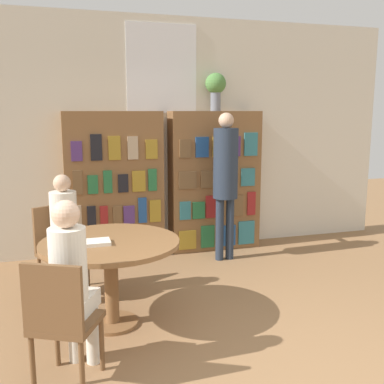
% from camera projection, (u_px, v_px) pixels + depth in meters
% --- Properties ---
extents(wall_back, '(6.40, 0.07, 3.00)m').
position_uv_depth(wall_back, '(162.00, 136.00, 5.83)').
color(wall_back, beige).
rests_on(wall_back, ground_plane).
extents(bookshelf_left, '(1.20, 0.34, 1.82)m').
position_uv_depth(bookshelf_left, '(115.00, 186.00, 5.57)').
color(bookshelf_left, brown).
rests_on(bookshelf_left, ground_plane).
extents(bookshelf_right, '(1.20, 0.34, 1.82)m').
position_uv_depth(bookshelf_right, '(214.00, 181.00, 5.94)').
color(bookshelf_right, brown).
rests_on(bookshelf_right, ground_plane).
extents(flower_vase, '(0.26, 0.26, 0.48)m').
position_uv_depth(flower_vase, '(216.00, 87.00, 5.73)').
color(flower_vase, slate).
rests_on(flower_vase, bookshelf_right).
extents(reading_table, '(1.17, 1.17, 0.75)m').
position_uv_depth(reading_table, '(110.00, 255.00, 3.79)').
color(reading_table, brown).
rests_on(reading_table, ground_plane).
extents(chair_near_camera, '(0.54, 0.54, 0.90)m').
position_uv_depth(chair_near_camera, '(61.00, 318.00, 2.91)').
color(chair_near_camera, brown).
rests_on(chair_near_camera, ground_plane).
extents(chair_left_side, '(0.54, 0.54, 0.90)m').
position_uv_depth(chair_left_side, '(59.00, 246.00, 4.46)').
color(chair_left_side, brown).
rests_on(chair_left_side, ground_plane).
extents(seated_reader_left, '(0.37, 0.40, 1.24)m').
position_uv_depth(seated_reader_left, '(67.00, 231.00, 4.30)').
color(seated_reader_left, silver).
rests_on(seated_reader_left, ground_plane).
extents(seated_reader_right, '(0.37, 0.40, 1.26)m').
position_uv_depth(seated_reader_right, '(72.00, 277.00, 3.05)').
color(seated_reader_right, silver).
rests_on(seated_reader_right, ground_plane).
extents(librarian_standing, '(0.30, 0.57, 1.81)m').
position_uv_depth(librarian_standing, '(226.00, 171.00, 5.42)').
color(librarian_standing, '#232D3D').
rests_on(librarian_standing, ground_plane).
extents(open_book_on_table, '(0.24, 0.18, 0.03)m').
position_uv_depth(open_book_on_table, '(95.00, 242.00, 3.66)').
color(open_book_on_table, silver).
rests_on(open_book_on_table, reading_table).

